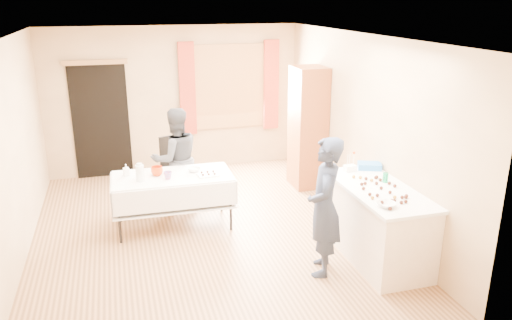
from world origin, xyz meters
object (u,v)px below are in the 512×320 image
object	(u,v)px
counter	(377,223)
party_table	(173,196)
chair	(178,179)
girl	(324,207)
woman	(176,159)
cabinet	(308,128)

from	to	relation	value
counter	party_table	distance (m)	2.75
party_table	chair	size ratio (longest dim) A/B	1.67
counter	girl	xyz separation A→B (m)	(-0.76, -0.14, 0.36)
counter	girl	bearing A→B (deg)	-169.98
counter	party_table	bearing A→B (deg)	145.47
party_table	woman	xyz separation A→B (m)	(0.14, 0.64, 0.33)
cabinet	counter	world-z (taller)	cabinet
girl	counter	bearing A→B (deg)	123.05
woman	girl	bearing A→B (deg)	110.84
party_table	chair	world-z (taller)	chair
counter	woman	distance (m)	3.08
cabinet	party_table	world-z (taller)	cabinet
party_table	counter	bearing A→B (deg)	-33.46
chair	woman	size ratio (longest dim) A/B	0.64
chair	woman	xyz separation A→B (m)	(-0.06, -0.42, 0.48)
cabinet	chair	distance (m)	2.28
girl	woman	distance (m)	2.71
party_table	chair	xyz separation A→B (m)	(0.20, 1.07, -0.15)
counter	cabinet	bearing A→B (deg)	87.76
chair	woman	bearing A→B (deg)	-119.16
woman	cabinet	bearing A→B (deg)	179.64
chair	girl	world-z (taller)	girl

